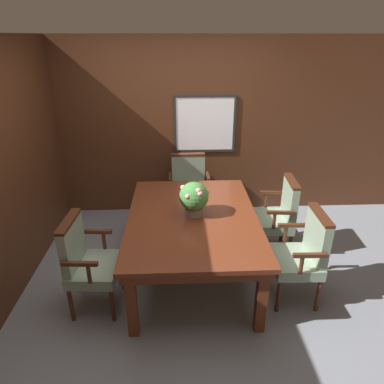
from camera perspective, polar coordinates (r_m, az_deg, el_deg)
The scene contains 8 objects.
ground_plane at distance 3.80m, azimuth -1.25°, elevation -15.10°, with size 14.00×14.00×0.00m, color gray.
wall_back at distance 4.87m, azimuth -1.87°, elevation 10.35°, with size 7.20×0.08×2.45m.
dining_table at distance 3.58m, azimuth 0.11°, elevation -5.19°, with size 1.33×1.86×0.73m.
chair_right_near at distance 3.52m, azimuth 18.02°, elevation -9.48°, with size 0.46×0.56×0.95m.
chair_head_far at distance 4.78m, azimuth -0.54°, elevation 1.22°, with size 0.57×0.46×0.95m.
chair_right_far at distance 4.16m, azimuth 14.23°, elevation -3.42°, with size 0.48×0.58×0.95m.
chair_left_near at distance 3.40m, azimuth -17.17°, elevation -10.70°, with size 0.47×0.57×0.95m.
potted_plant at distance 3.47m, azimuth 0.32°, elevation -0.98°, with size 0.31×0.31×0.36m.
Camera 1 is at (-0.05, -2.92, 2.43)m, focal length 32.00 mm.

